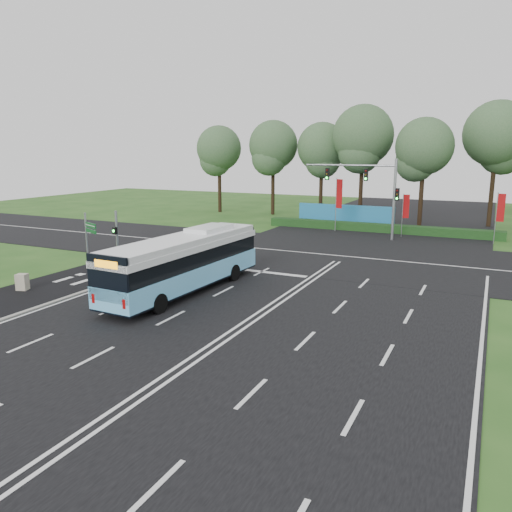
{
  "coord_description": "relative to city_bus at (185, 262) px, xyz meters",
  "views": [
    {
      "loc": [
        9.74,
        -23.16,
        7.62
      ],
      "look_at": [
        -2.27,
        2.0,
        1.74
      ],
      "focal_mm": 35.0,
      "sensor_mm": 36.0,
      "label": 1
    }
  ],
  "objects": [
    {
      "name": "banner_flag_mid",
      "position": [
        7.82,
        23.52,
        0.9
      ],
      "size": [
        0.57,
        0.2,
        3.93
      ],
      "rotation": [
        0.0,
        0.0,
        0.27
      ],
      "color": "gray",
      "rests_on": "ground"
    },
    {
      "name": "kerb_strip",
      "position": [
        -4.92,
        -2.09,
        -1.62
      ],
      "size": [
        0.25,
        18.0,
        0.12
      ],
      "primitive_type": "cube",
      "color": "gray",
      "rests_on": "ground"
    },
    {
      "name": "banner_flag_left",
      "position": [
        1.51,
        24.0,
        1.64
      ],
      "size": [
        0.71,
        0.35,
        5.13
      ],
      "rotation": [
        0.0,
        0.0,
        -0.42
      ],
      "color": "gray",
      "rests_on": "ground"
    },
    {
      "name": "street_sign",
      "position": [
        -7.15,
        0.33,
        0.81
      ],
      "size": [
        1.43,
        0.69,
        3.95
      ],
      "rotation": [
        0.0,
        0.0,
        -0.42
      ],
      "color": "gray",
      "rests_on": "ground"
    },
    {
      "name": "road_cross",
      "position": [
        5.18,
        12.91,
        -1.66
      ],
      "size": [
        120.0,
        14.0,
        0.05
      ],
      "primitive_type": "cube",
      "color": "black",
      "rests_on": "ground"
    },
    {
      "name": "utility_cabinet",
      "position": [
        -8.3,
        -3.72,
        -1.2
      ],
      "size": [
        0.7,
        0.64,
        0.96
      ],
      "primitive_type": "cube",
      "rotation": [
        0.0,
        0.0,
        0.32
      ],
      "color": "#BCB097",
      "rests_on": "ground"
    },
    {
      "name": "ground",
      "position": [
        5.18,
        0.91,
        -1.68
      ],
      "size": [
        120.0,
        120.0,
        0.0
      ],
      "primitive_type": "plane",
      "color": "#26521B",
      "rests_on": "ground"
    },
    {
      "name": "pedestrian_signal",
      "position": [
        -6.5,
        2.06,
        0.47
      ],
      "size": [
        0.37,
        0.44,
        3.94
      ],
      "rotation": [
        0.0,
        0.0,
        -0.37
      ],
      "color": "gray",
      "rests_on": "ground"
    },
    {
      "name": "banner_flag_right",
      "position": [
        15.4,
        23.24,
        1.14
      ],
      "size": [
        0.63,
        0.15,
        4.31
      ],
      "rotation": [
        0.0,
        0.0,
        -0.16
      ],
      "color": "gray",
      "rests_on": "ground"
    },
    {
      "name": "hedge",
      "position": [
        5.18,
        25.41,
        -1.28
      ],
      "size": [
        22.0,
        1.2,
        0.8
      ],
      "primitive_type": "cube",
      "color": "#133312",
      "rests_on": "ground"
    },
    {
      "name": "bike_path",
      "position": [
        -7.32,
        -2.09,
        -1.65
      ],
      "size": [
        5.0,
        18.0,
        0.06
      ],
      "primitive_type": "cube",
      "color": "black",
      "rests_on": "ground"
    },
    {
      "name": "eucalyptus_row",
      "position": [
        7.21,
        32.35,
        7.05
      ],
      "size": [
        49.35,
        9.79,
        12.58
      ],
      "color": "black",
      "rests_on": "ground"
    },
    {
      "name": "city_bus",
      "position": [
        0.0,
        0.0,
        0.0
      ],
      "size": [
        2.96,
        11.75,
        3.34
      ],
      "rotation": [
        0.0,
        0.0,
        -0.05
      ],
      "color": "#6DC9FD",
      "rests_on": "ground"
    },
    {
      "name": "road_main",
      "position": [
        5.18,
        0.91,
        -1.66
      ],
      "size": [
        20.0,
        120.0,
        0.04
      ],
      "primitive_type": "cube",
      "color": "black",
      "rests_on": "ground"
    },
    {
      "name": "traffic_light_gantry",
      "position": [
        5.38,
        21.41,
        2.98
      ],
      "size": [
        8.41,
        0.28,
        7.0
      ],
      "color": "gray",
      "rests_on": "ground"
    },
    {
      "name": "blue_hoarding",
      "position": [
        1.18,
        27.91,
        -0.58
      ],
      "size": [
        10.0,
        0.3,
        2.2
      ],
      "primitive_type": "cube",
      "color": "teal",
      "rests_on": "ground"
    }
  ]
}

